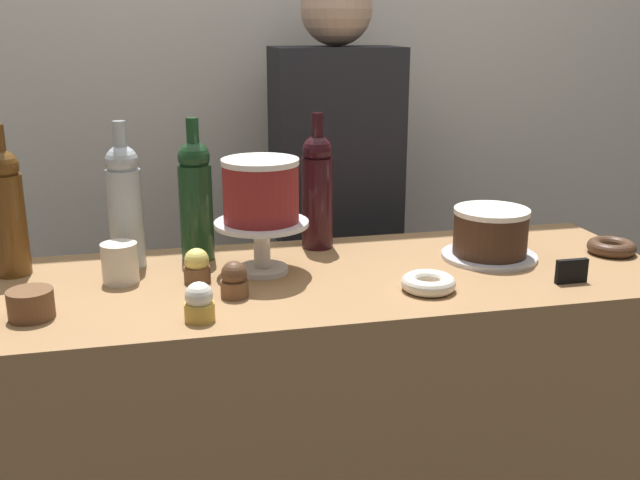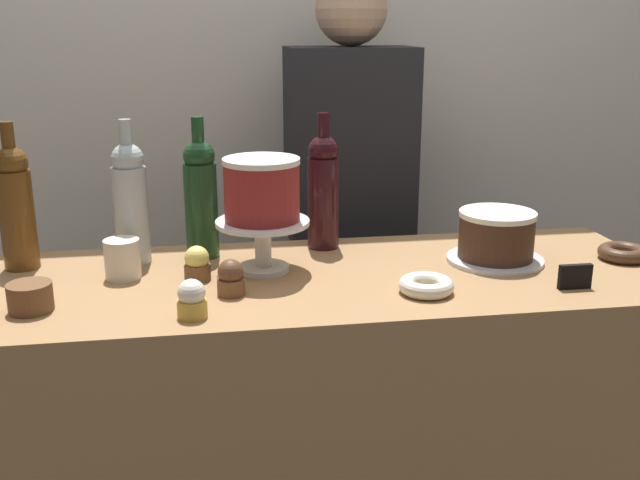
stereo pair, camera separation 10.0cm
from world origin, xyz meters
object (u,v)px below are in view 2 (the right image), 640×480
chocolate_round_cake (496,234)px  price_sign_chalkboard (575,277)px  cupcake_vanilla (192,300)px  cupcake_lemon (197,264)px  white_layer_cake (262,189)px  donut_sugar (426,285)px  coffee_cup_ceramic (122,259)px  cake_stand_pedestal (263,237)px  wine_bottle_green (201,196)px  cookie_stack (30,297)px  cupcake_chocolate (231,278)px  donut_chocolate (624,253)px  wine_bottle_amber (16,205)px  wine_bottle_clear (131,201)px  barista_figure (349,239)px  wine_bottle_dark_red (323,189)px

chocolate_round_cake → price_sign_chalkboard: bearing=-65.0°
cupcake_vanilla → cupcake_lemon: size_ratio=1.00×
white_layer_cake → cupcake_vanilla: (-0.15, -0.25, -0.15)m
chocolate_round_cake → donut_sugar: chocolate_round_cake is taller
cupcake_lemon → coffee_cup_ceramic: size_ratio=0.87×
cake_stand_pedestal → wine_bottle_green: bearing=134.8°
wine_bottle_green → cupcake_vanilla: bearing=-93.5°
donut_sugar → cookie_stack: 0.77m
donut_sugar → cupcake_chocolate: bearing=172.2°
cupcake_chocolate → donut_chocolate: cupcake_chocolate is taller
wine_bottle_green → donut_chocolate: bearing=-10.9°
wine_bottle_amber → white_layer_cake: bearing=-11.6°
cake_stand_pedestal → wine_bottle_clear: 0.31m
donut_chocolate → coffee_cup_ceramic: 1.13m
white_layer_cake → price_sign_chalkboard: 0.68m
white_layer_cake → cupcake_vanilla: size_ratio=2.22×
donut_sugar → barista_figure: bearing=91.0°
wine_bottle_green → donut_chocolate: 0.98m
cupcake_lemon → barista_figure: (0.44, 0.57, -0.13)m
price_sign_chalkboard → wine_bottle_amber: bearing=164.3°
barista_figure → cupcake_chocolate: bearing=-119.1°
cookie_stack → coffee_cup_ceramic: size_ratio=0.99×
chocolate_round_cake → cupcake_vanilla: chocolate_round_cake is taller
cake_stand_pedestal → cupcake_chocolate: size_ratio=2.75×
cupcake_lemon → price_sign_chalkboard: bearing=-13.3°
wine_bottle_clear → barista_figure: (0.59, 0.43, -0.24)m
cookie_stack → chocolate_round_cake: bearing=8.5°
cake_stand_pedestal → coffee_cup_ceramic: cake_stand_pedestal is taller
wine_bottle_green → wine_bottle_amber: bearing=-176.7°
barista_figure → cookie_stack: bearing=-137.0°
wine_bottle_dark_red → donut_chocolate: 0.71m
cupcake_lemon → white_layer_cake: bearing=13.4°
wine_bottle_amber → price_sign_chalkboard: size_ratio=4.65×
donut_sugar → cupcake_vanilla: bearing=-173.3°
white_layer_cake → cupcake_vanilla: bearing=-122.0°
wine_bottle_amber → chocolate_round_cake: bearing=-6.8°
cupcake_vanilla → cookie_stack: size_ratio=0.88×
wine_bottle_amber → wine_bottle_dark_red: size_ratio=1.00×
chocolate_round_cake → cupcake_lemon: size_ratio=2.32×
price_sign_chalkboard → wine_bottle_green: bearing=155.3°
cake_stand_pedestal → coffee_cup_ceramic: bearing=179.5°
cupcake_lemon → donut_sugar: (0.46, -0.16, -0.02)m
wine_bottle_green → donut_chocolate: size_ratio=2.91×
cupcake_vanilla → price_sign_chalkboard: cupcake_vanilla is taller
chocolate_round_cake → price_sign_chalkboard: size_ratio=2.47×
cake_stand_pedestal → donut_chocolate: bearing=-3.7°
cookie_stack → cupcake_chocolate: bearing=4.1°
wine_bottle_amber → cupcake_lemon: size_ratio=4.38×
cupcake_chocolate → donut_sugar: bearing=-7.8°
wine_bottle_amber → wine_bottle_dark_red: 0.69m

